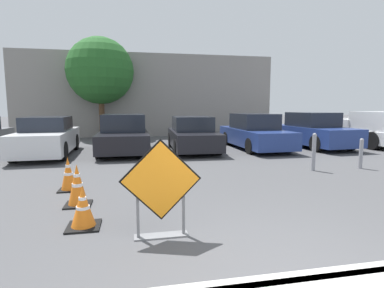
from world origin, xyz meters
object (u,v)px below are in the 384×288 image
(parked_car_second, at_px, (48,137))
(traffic_cone_nearest, at_px, (83,208))
(traffic_cone_third, at_px, (68,174))
(traffic_cone_second, at_px, (77,185))
(parked_car_third, at_px, (124,135))
(road_closed_sign, at_px, (161,187))
(parked_car_sixth, at_px, (313,131))
(bollard_nearest, at_px, (314,151))
(parked_car_fifth, at_px, (254,133))
(parked_car_fourth, at_px, (192,135))
(bollard_second, at_px, (361,153))
(pickup_truck, at_px, (367,130))

(parked_car_second, bearing_deg, traffic_cone_nearest, 105.85)
(traffic_cone_nearest, distance_m, traffic_cone_third, 2.28)
(parked_car_second, bearing_deg, traffic_cone_second, 106.58)
(traffic_cone_third, height_order, parked_car_third, parked_car_third)
(road_closed_sign, distance_m, traffic_cone_third, 3.33)
(parked_car_sixth, bearing_deg, bollard_nearest, 53.46)
(traffic_cone_third, height_order, parked_car_fifth, parked_car_fifth)
(traffic_cone_second, bearing_deg, parked_car_third, 84.19)
(traffic_cone_second, bearing_deg, parked_car_second, 108.54)
(traffic_cone_second, distance_m, parked_car_sixth, 11.20)
(parked_car_second, distance_m, parked_car_fourth, 5.61)
(bollard_nearest, bearing_deg, bollard_second, 0.00)
(traffic_cone_nearest, distance_m, parked_car_fifth, 9.78)
(parked_car_fourth, distance_m, bollard_nearest, 5.30)
(parked_car_fifth, relative_size, parked_car_sixth, 1.05)
(road_closed_sign, bearing_deg, pickup_truck, 38.04)
(parked_car_sixth, bearing_deg, traffic_cone_second, 31.94)
(traffic_cone_second, bearing_deg, parked_car_sixth, 35.71)
(traffic_cone_nearest, height_order, parked_car_fifth, parked_car_fifth)
(road_closed_sign, relative_size, bollard_nearest, 1.29)
(parked_car_fourth, bearing_deg, bollard_second, 134.58)
(traffic_cone_third, relative_size, parked_car_second, 0.17)
(parked_car_second, xyz_separation_m, parked_car_fourth, (5.61, 0.16, -0.03))
(traffic_cone_second, relative_size, bollard_second, 0.86)
(parked_car_second, bearing_deg, traffic_cone_third, 106.51)
(traffic_cone_nearest, distance_m, bollard_nearest, 6.58)
(road_closed_sign, relative_size, traffic_cone_second, 1.80)
(parked_car_second, xyz_separation_m, parked_car_sixth, (11.22, 0.19, 0.04))
(parked_car_fourth, relative_size, bollard_nearest, 3.95)
(parked_car_fourth, height_order, bollard_nearest, parked_car_fourth)
(traffic_cone_nearest, xyz_separation_m, parked_car_fifth, (6.02, 7.70, 0.39))
(pickup_truck, bearing_deg, traffic_cone_third, 21.03)
(traffic_cone_nearest, height_order, bollard_nearest, bollard_nearest)
(traffic_cone_second, xyz_separation_m, parked_car_third, (0.68, 6.67, 0.32))
(road_closed_sign, xyz_separation_m, parked_car_second, (-3.52, 8.05, -0.05))
(parked_car_fourth, xyz_separation_m, bollard_nearest, (2.63, -4.60, -0.08))
(road_closed_sign, height_order, parked_car_second, parked_car_second)
(traffic_cone_third, xyz_separation_m, parked_car_second, (-1.75, 5.25, 0.32))
(traffic_cone_third, bearing_deg, bollard_second, 5.78)
(traffic_cone_nearest, relative_size, parked_car_sixth, 0.14)
(traffic_cone_second, height_order, parked_car_third, parked_car_third)
(road_closed_sign, distance_m, parked_car_fourth, 8.47)
(parked_car_second, distance_m, parked_car_third, 2.82)
(parked_car_sixth, distance_m, pickup_truck, 2.82)
(traffic_cone_third, xyz_separation_m, bollard_nearest, (6.49, 0.81, 0.21))
(traffic_cone_nearest, relative_size, parked_car_third, 0.14)
(parked_car_second, distance_m, pickup_truck, 14.04)
(parked_car_second, relative_size, parked_car_third, 0.98)
(road_closed_sign, relative_size, parked_car_fourth, 0.33)
(parked_car_third, xyz_separation_m, parked_car_fifth, (5.61, -0.07, -0.00))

